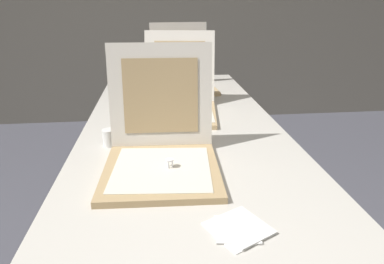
% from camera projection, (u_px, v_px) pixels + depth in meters
% --- Properties ---
extents(table, '(0.91, 2.32, 0.75)m').
position_uv_depth(table, '(184.00, 140.00, 1.53)').
color(table, beige).
rests_on(table, ground).
extents(pizza_box_front, '(0.40, 0.46, 0.41)m').
position_uv_depth(pizza_box_front, '(161.00, 152.00, 1.16)').
color(pizza_box_front, tan).
rests_on(pizza_box_front, table).
extents(pizza_box_middle, '(0.45, 0.55, 0.39)m').
position_uv_depth(pizza_box_middle, '(178.00, 102.00, 1.73)').
color(pizza_box_middle, tan).
rests_on(pizza_box_middle, table).
extents(pizza_box_back, '(0.42, 0.45, 0.41)m').
position_uv_depth(pizza_box_back, '(183.00, 80.00, 2.21)').
color(pizza_box_back, tan).
rests_on(pizza_box_back, table).
extents(cup_white_near_center, '(0.05, 0.05, 0.07)m').
position_uv_depth(cup_white_near_center, '(109.00, 138.00, 1.34)').
color(cup_white_near_center, white).
rests_on(cup_white_near_center, table).
extents(cup_white_mid, '(0.05, 0.05, 0.07)m').
position_uv_depth(cup_white_mid, '(118.00, 124.00, 1.49)').
color(cup_white_mid, white).
rests_on(cup_white_mid, table).
extents(napkin_pile, '(0.19, 0.19, 0.01)m').
position_uv_depth(napkin_pile, '(240.00, 228.00, 0.86)').
color(napkin_pile, white).
rests_on(napkin_pile, table).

